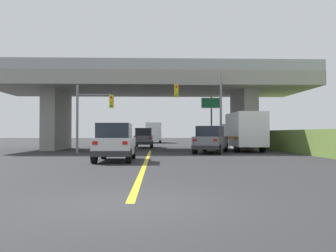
% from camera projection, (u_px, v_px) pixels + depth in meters
% --- Properties ---
extents(ground, '(160.00, 160.00, 0.00)m').
position_uv_depth(ground, '(151.00, 149.00, 32.49)').
color(ground, '#2B2B2D').
extents(overpass_bridge, '(28.27, 9.71, 7.44)m').
position_uv_depth(overpass_bridge, '(151.00, 92.00, 32.60)').
color(overpass_bridge, gray).
rests_on(overpass_bridge, ground).
extents(lane_divider_stripe, '(0.20, 22.54, 0.01)m').
position_uv_depth(lane_divider_stripe, '(146.00, 161.00, 18.73)').
color(lane_divider_stripe, yellow).
rests_on(lane_divider_stripe, ground).
extents(suv_lead, '(1.97, 4.27, 2.02)m').
position_uv_depth(suv_lead, '(115.00, 142.00, 18.89)').
color(suv_lead, silver).
rests_on(suv_lead, ground).
extents(suv_crossing, '(3.38, 5.17, 2.02)m').
position_uv_depth(suv_crossing, '(211.00, 140.00, 26.47)').
color(suv_crossing, slate).
rests_on(suv_crossing, ground).
extents(box_truck, '(2.33, 7.11, 3.15)m').
position_uv_depth(box_truck, '(243.00, 131.00, 29.40)').
color(box_truck, silver).
rests_on(box_truck, ground).
extents(sedan_oncoming, '(1.91, 4.68, 2.02)m').
position_uv_depth(sedan_oncoming, '(144.00, 138.00, 36.78)').
color(sedan_oncoming, slate).
rests_on(sedan_oncoming, ground).
extents(traffic_signal_nearside, '(3.64, 0.36, 6.08)m').
position_uv_depth(traffic_signal_nearside, '(206.00, 103.00, 26.73)').
color(traffic_signal_nearside, slate).
rests_on(traffic_signal_nearside, ground).
extents(traffic_signal_farside, '(2.81, 0.36, 5.14)m').
position_uv_depth(traffic_signal_farside, '(90.00, 110.00, 26.45)').
color(traffic_signal_farside, slate).
rests_on(traffic_signal_farside, ground).
extents(highway_sign, '(1.79, 0.17, 4.77)m').
position_uv_depth(highway_sign, '(211.00, 110.00, 30.88)').
color(highway_sign, '#56595E').
rests_on(highway_sign, ground).
extents(semi_truck_distant, '(2.33, 6.78, 3.08)m').
position_uv_depth(semi_truck_distant, '(154.00, 132.00, 54.84)').
color(semi_truck_distant, navy).
rests_on(semi_truck_distant, ground).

